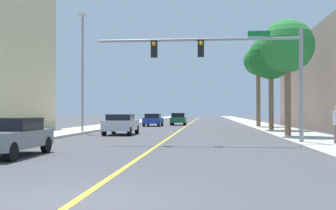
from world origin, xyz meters
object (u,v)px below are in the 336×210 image
(car_gray, at_px, (10,136))
(car_silver, at_px, (121,124))
(traffic_signal_mast, at_px, (233,59))
(palm_mid, at_px, (271,58))
(car_green, at_px, (178,119))
(palm_far, at_px, (258,62))
(street_lamp, at_px, (83,67))
(car_blue, at_px, (153,120))
(palm_near, at_px, (288,47))

(car_gray, bearing_deg, car_silver, -94.33)
(traffic_signal_mast, bearing_deg, car_gray, -142.95)
(palm_mid, height_order, car_green, palm_mid)
(palm_mid, xyz_separation_m, palm_far, (-0.04, 8.19, 0.61))
(street_lamp, xyz_separation_m, car_silver, (3.38, -1.91, -4.29))
(palm_mid, xyz_separation_m, car_green, (-8.63, 15.77, -5.26))
(palm_mid, bearing_deg, street_lamp, -166.25)
(car_gray, relative_size, car_green, 0.99)
(car_blue, height_order, car_silver, car_silver)
(palm_mid, bearing_deg, traffic_signal_mast, -106.07)
(palm_near, xyz_separation_m, car_gray, (-12.05, -11.59, -4.88))
(palm_near, relative_size, palm_far, 0.89)
(traffic_signal_mast, height_order, car_blue, traffic_signal_mast)
(palm_near, xyz_separation_m, palm_far, (0.18, 16.37, 1.01))
(traffic_signal_mast, height_order, palm_far, palm_far)
(car_green, relative_size, car_silver, 1.05)
(traffic_signal_mast, relative_size, car_silver, 2.63)
(palm_mid, height_order, car_gray, palm_mid)
(palm_near, xyz_separation_m, car_silver, (-10.97, 2.71, -4.85))
(car_blue, xyz_separation_m, car_green, (2.53, 4.19, 0.03))
(palm_mid, bearing_deg, car_gray, -121.83)
(palm_far, bearing_deg, street_lamp, -141.03)
(palm_far, xyz_separation_m, car_silver, (-11.15, -13.66, -5.87))
(street_lamp, bearing_deg, palm_mid, 13.75)
(car_blue, xyz_separation_m, car_silver, (-0.03, -17.05, 0.03))
(street_lamp, distance_m, palm_mid, 15.03)
(palm_near, height_order, palm_far, palm_far)
(car_gray, bearing_deg, traffic_signal_mast, -142.97)
(car_silver, bearing_deg, traffic_signal_mast, -46.85)
(traffic_signal_mast, bearing_deg, palm_far, 79.96)
(palm_far, distance_m, car_silver, 18.59)
(traffic_signal_mast, height_order, palm_mid, palm_mid)
(palm_near, xyz_separation_m, palm_mid, (0.22, 8.18, 0.41))
(palm_near, distance_m, palm_far, 16.40)
(street_lamp, distance_m, car_silver, 5.79)
(car_gray, bearing_deg, car_green, -95.86)
(traffic_signal_mast, relative_size, palm_mid, 1.32)
(palm_far, relative_size, car_green, 1.98)
(palm_mid, xyz_separation_m, car_gray, (-12.27, -19.77, -5.28))
(street_lamp, bearing_deg, car_green, 72.93)
(car_blue, bearing_deg, palm_far, -15.40)
(palm_mid, distance_m, car_gray, 23.86)
(palm_mid, height_order, car_blue, palm_mid)
(palm_near, height_order, car_silver, palm_near)
(traffic_signal_mast, distance_m, palm_mid, 14.08)
(traffic_signal_mast, relative_size, car_blue, 2.63)
(palm_far, bearing_deg, traffic_signal_mast, -100.04)
(street_lamp, relative_size, car_green, 2.19)
(street_lamp, height_order, palm_far, street_lamp)
(car_blue, relative_size, car_gray, 0.96)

